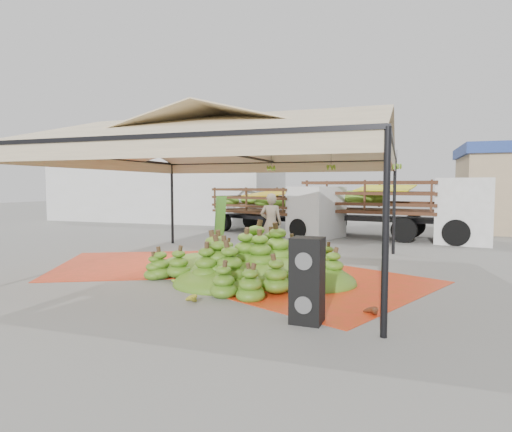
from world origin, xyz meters
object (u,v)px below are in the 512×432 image
(banana_heap, at_px, (252,253))
(speaker_stack, at_px, (307,280))
(vendor, at_px, (271,223))
(truck_left, at_px, (279,205))
(truck_right, at_px, (402,202))

(banana_heap, height_order, speaker_stack, speaker_stack)
(vendor, height_order, truck_left, truck_left)
(banana_heap, bearing_deg, truck_left, 101.64)
(vendor, distance_m, truck_right, 6.63)
(vendor, xyz_separation_m, truck_left, (-1.26, 5.54, 0.36))
(banana_heap, relative_size, truck_left, 0.82)
(speaker_stack, bearing_deg, truck_right, 85.94)
(banana_heap, xyz_separation_m, speaker_stack, (1.95, -2.95, 0.10))
(truck_left, relative_size, truck_right, 0.88)
(speaker_stack, distance_m, truck_left, 12.78)
(banana_heap, height_order, truck_left, truck_left)
(banana_heap, xyz_separation_m, truck_left, (-1.90, 9.21, 0.75))
(banana_heap, bearing_deg, vendor, 99.78)
(speaker_stack, relative_size, vendor, 0.70)
(banana_heap, distance_m, truck_left, 9.43)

